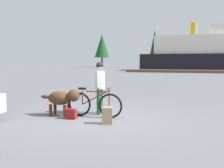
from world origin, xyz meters
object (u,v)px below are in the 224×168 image
(person_cyclist, at_px, (100,83))
(backpack, at_px, (107,116))
(dog, at_px, (62,98))
(handbag_pannier, at_px, (71,114))
(bicycle, at_px, (94,104))
(ferry_boat, at_px, (211,54))

(person_cyclist, distance_m, backpack, 1.53)
(dog, bearing_deg, handbag_pannier, -34.28)
(handbag_pannier, bearing_deg, backpack, -11.39)
(bicycle, xyz_separation_m, handbag_pannier, (-0.58, -0.44, -0.25))
(dog, bearing_deg, ferry_boat, 77.49)
(bicycle, distance_m, handbag_pannier, 0.77)
(person_cyclist, xyz_separation_m, backpack, (0.61, -1.16, -0.80))
(ferry_boat, bearing_deg, dog, -102.51)
(dog, distance_m, handbag_pannier, 0.67)
(backpack, relative_size, ferry_boat, 0.02)
(backpack, bearing_deg, handbag_pannier, 168.61)
(person_cyclist, xyz_separation_m, handbag_pannier, (-0.60, -0.91, -0.88))
(person_cyclist, relative_size, dog, 1.28)
(handbag_pannier, height_order, ferry_boat, ferry_boat)
(ferry_boat, bearing_deg, backpack, -100.05)
(dog, height_order, backpack, dog)
(dog, bearing_deg, backpack, -18.25)
(person_cyclist, xyz_separation_m, ferry_boat, (7.62, 38.41, 1.98))
(bicycle, bearing_deg, dog, -172.32)
(backpack, height_order, ferry_boat, ferry_boat)
(bicycle, xyz_separation_m, dog, (-1.02, -0.14, 0.16))
(backpack, distance_m, handbag_pannier, 1.23)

